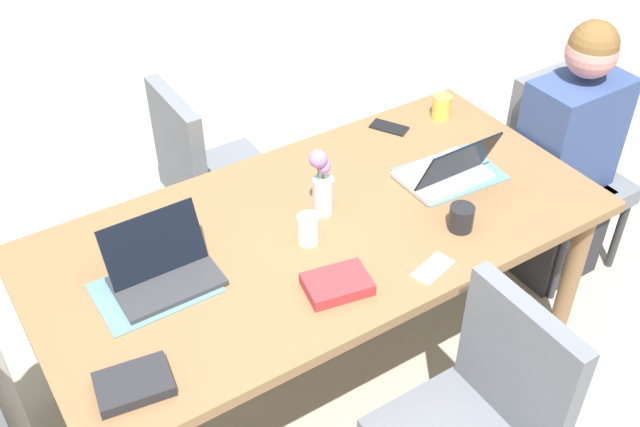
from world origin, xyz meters
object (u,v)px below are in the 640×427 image
person_head_left_left_near (562,169)px  coffee_mug_near_left (461,218)px  dining_table (320,242)px  chair_far_right_near (480,418)px  chair_head_left_left_near (558,162)px  coffee_mug_centre_left (308,229)px  book_blue_cover (134,384)px  phone_silver (433,269)px  laptop_head_right_left_mid (163,270)px  book_red_cover (337,284)px  phone_black (389,127)px  flower_vase (322,183)px  coffee_mug_near_right (442,107)px  laptop_head_left_left_near (447,171)px  chair_near_left_far (208,171)px

person_head_left_left_near → coffee_mug_near_left: 0.88m
dining_table → chair_far_right_near: (-0.07, 0.77, -0.16)m
dining_table → person_head_left_left_near: bearing=178.4°
chair_head_left_left_near → coffee_mug_centre_left: (1.34, 0.09, 0.29)m
coffee_mug_near_left → book_blue_cover: size_ratio=0.45×
person_head_left_left_near → phone_silver: bearing=18.9°
laptop_head_right_left_mid → book_red_cover: 0.54m
dining_table → book_blue_cover: bearing=21.4°
chair_far_right_near → dining_table: bearing=-84.7°
coffee_mug_near_left → coffee_mug_centre_left: coffee_mug_centre_left is taller
book_blue_cover → phone_black: bearing=-144.5°
chair_head_left_left_near → chair_far_right_near: 1.44m
flower_vase → dining_table: bearing=51.5°
person_head_left_left_near → phone_silver: (1.02, 0.35, 0.21)m
chair_head_left_left_near → laptop_head_right_left_mid: size_ratio=2.81×
chair_far_right_near → phone_black: size_ratio=6.00×
chair_far_right_near → laptop_head_right_left_mid: size_ratio=2.81×
person_head_left_left_near → book_red_cover: size_ratio=5.97×
coffee_mug_near_right → phone_silver: size_ratio=0.65×
laptop_head_left_left_near → book_blue_cover: laptop_head_left_left_near is taller
chair_near_left_far → phone_silver: (-0.24, 1.18, 0.24)m
dining_table → phone_silver: phone_silver is taller
person_head_left_left_near → chair_near_left_far: (1.26, -0.83, -0.03)m
book_red_cover → phone_black: bearing=-125.4°
dining_table → phone_black: (-0.57, -0.37, 0.08)m
book_red_cover → person_head_left_left_near: bearing=-158.0°
dining_table → person_head_left_left_near: 1.21m
chair_head_left_left_near → laptop_head_left_left_near: laptop_head_left_left_near is taller
chair_near_left_far → phone_silver: bearing=101.5°
phone_silver → coffee_mug_centre_left: bearing=-67.3°
book_red_cover → phone_silver: (-0.30, 0.09, -0.02)m
dining_table → book_blue_cover: book_blue_cover is taller
chair_near_left_far → phone_black: size_ratio=6.00×
person_head_left_left_near → book_blue_cover: person_head_left_left_near is taller
laptop_head_left_left_near → book_blue_cover: 1.35m
book_red_cover → book_blue_cover: 0.67m
coffee_mug_centre_left → phone_silver: (-0.26, 0.33, -0.05)m
coffee_mug_centre_left → person_head_left_left_near: bearing=-179.2°
person_head_left_left_near → book_blue_cover: (1.99, 0.28, 0.23)m
chair_head_left_left_near → flower_vase: flower_vase is taller
book_blue_cover → phone_black: 1.52m
chair_near_left_far → coffee_mug_near_right: 1.02m
dining_table → phone_silver: (-0.18, 0.38, 0.08)m
laptop_head_left_left_near → coffee_mug_near_right: bearing=-127.1°
person_head_left_left_near → chair_far_right_near: (1.13, 0.74, -0.03)m
person_head_left_left_near → book_red_cover: (1.32, 0.26, 0.23)m
person_head_left_left_near → book_red_cover: 1.37m
dining_table → book_blue_cover: (0.79, 0.31, 0.09)m
flower_vase → person_head_left_left_near: bearing=175.7°
phone_silver → flower_vase: bearing=-88.1°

